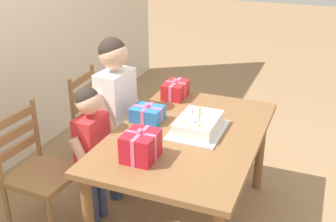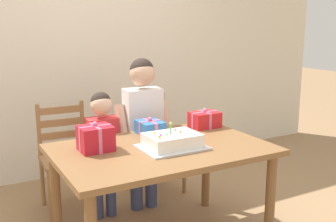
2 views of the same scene
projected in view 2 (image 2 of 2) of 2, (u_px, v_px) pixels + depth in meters
The scene contains 10 objects.
back_wall at pixel (80, 51), 4.26m from camera, with size 6.40×0.11×2.60m.
dining_table at pixel (162, 160), 2.87m from camera, with size 1.47×0.97×0.75m.
birthday_cake at pixel (172, 141), 2.81m from camera, with size 0.44×0.34×0.19m.
gift_box_red_large at pixel (96, 138), 2.75m from camera, with size 0.22×0.20×0.20m.
gift_box_beside_cake at pixel (150, 128), 3.16m from camera, with size 0.18×0.22×0.14m.
gift_box_corner_small at pixel (205, 120), 3.36m from camera, with size 0.24×0.17×0.16m.
chair_left at pixel (66, 157), 3.52m from camera, with size 0.44×0.44×0.92m.
chair_right at pixel (154, 143), 3.92m from camera, with size 0.45×0.45×0.92m.
child_older at pixel (143, 119), 3.45m from camera, with size 0.49×0.28×1.31m.
child_younger at pixel (103, 143), 3.31m from camera, with size 0.39×0.23×1.06m.
Camera 2 is at (-1.28, -2.41, 1.61)m, focal length 43.78 mm.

